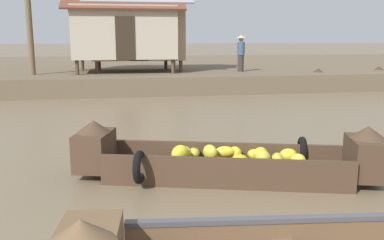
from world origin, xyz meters
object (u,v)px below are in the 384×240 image
at_px(stilt_house_mid_right, 137,29).
at_px(vendor_person, 241,51).
at_px(stilt_house_mid_left, 124,31).
at_px(fishing_skiff_distant, 349,80).
at_px(banana_boat, 227,160).

bearing_deg(stilt_house_mid_right, vendor_person, -14.30).
bearing_deg(stilt_house_mid_left, stilt_house_mid_right, 27.13).
height_order(stilt_house_mid_right, vendor_person, stilt_house_mid_right).
xyz_separation_m(fishing_skiff_distant, stilt_house_mid_left, (-10.41, 1.42, 2.25)).
bearing_deg(vendor_person, fishing_skiff_distant, -6.10).
relative_size(banana_boat, vendor_person, 3.02).
distance_m(banana_boat, stilt_house_mid_right, 13.75).
bearing_deg(stilt_house_mid_left, vendor_person, -9.45).
bearing_deg(stilt_house_mid_right, banana_boat, -86.68).
xyz_separation_m(fishing_skiff_distant, vendor_person, (-5.16, 0.55, 1.34)).
relative_size(banana_boat, stilt_house_mid_right, 1.04).
distance_m(fishing_skiff_distant, vendor_person, 5.36).
height_order(fishing_skiff_distant, vendor_person, vendor_person).
relative_size(banana_boat, fishing_skiff_distant, 1.19).
height_order(stilt_house_mid_left, stilt_house_mid_right, stilt_house_mid_right).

